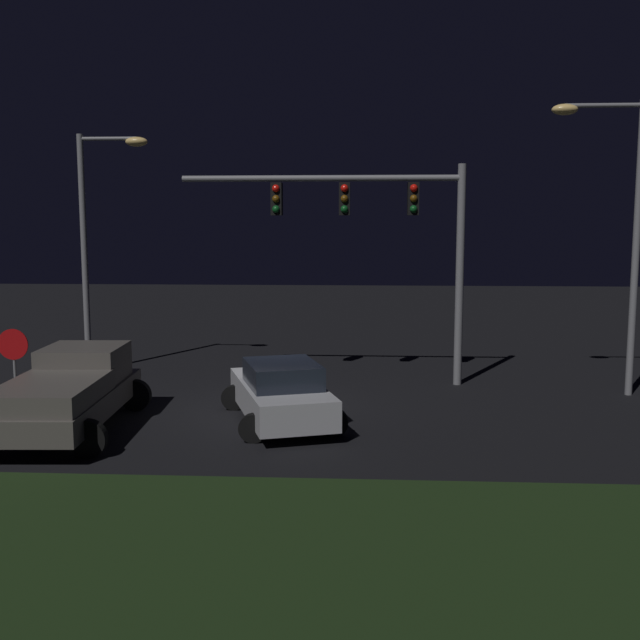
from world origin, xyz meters
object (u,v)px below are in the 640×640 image
Objects in this scene: pickup_truck at (71,387)px; street_lamp_right at (619,212)px; street_lamp_left at (97,224)px; traffic_signal_gantry at (377,220)px; stop_sign at (14,356)px; car_sedan at (281,393)px.

street_lamp_right is at bearing -75.47° from pickup_truck.
street_lamp_left is at bearing 10.90° from pickup_truck.
stop_sign is (-8.92, -4.57, -3.34)m from traffic_signal_gantry.
pickup_truck is 4.88m from car_sedan.
traffic_signal_gantry is at bearing -45.13° from car_sedan.
stop_sign is (-6.57, 0.04, 0.82)m from car_sedan.
traffic_signal_gantry is (2.35, 4.60, 4.16)m from car_sedan.
car_sedan is at bearing -42.12° from street_lamp_left.
street_lamp_right reaches higher than car_sedan.
traffic_signal_gantry reaches higher than stop_sign.
street_lamp_right reaches higher than pickup_truck.
traffic_signal_gantry is (7.15, 5.47, 3.90)m from pickup_truck.
street_lamp_right reaches higher than stop_sign.
street_lamp_left reaches higher than car_sedan.
street_lamp_left is at bearing 29.83° from car_sedan.
street_lamp_left is at bearing 171.90° from traffic_signal_gantry.
street_lamp_left reaches higher than pickup_truck.
stop_sign is (-0.08, -5.82, -3.22)m from street_lamp_left.
traffic_signal_gantry is at bearing -55.76° from pickup_truck.
traffic_signal_gantry is 10.56m from stop_sign.
traffic_signal_gantry is 3.73× the size of stop_sign.
traffic_signal_gantry is 1.03× the size of street_lamp_right.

